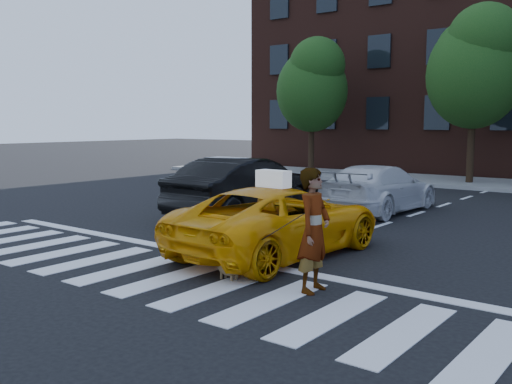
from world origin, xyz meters
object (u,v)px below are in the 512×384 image
tree_mid (475,63)px  white_suv (379,189)px  black_sedan (245,187)px  woman (314,230)px  taxi (279,220)px  tree_left (313,82)px  dog (227,268)px

tree_mid → white_suv: (0.08, -8.50, -4.18)m
black_sedan → woman: bearing=136.8°
taxi → white_suv: 6.05m
tree_left → black_sedan: size_ratio=1.34×
woman → tree_mid: bearing=4.1°
taxi → white_suv: bearing=-79.8°
tree_mid → taxi: (0.87, -14.50, -4.19)m
woman → dog: woman is taller
tree_mid → dog: 17.16m
tree_left → dog: tree_left is taller
tree_mid → white_suv: 9.47m
tree_left → woman: bearing=-57.8°
woman → dog: size_ratio=3.27×
dog → tree_left: bearing=123.5°
taxi → white_suv: size_ratio=1.02×
white_suv → taxi: bearing=97.9°
tree_left → white_suv: bearing=-48.3°
tree_mid → black_sedan: size_ratio=1.46×
taxi → white_suv: (-0.79, 6.00, 0.02)m
woman → tree_left: bearing=26.8°
black_sedan → dog: 6.41m
tree_left → tree_mid: size_ratio=0.92×
white_suv → woman: 8.12m
tree_mid → black_sedan: tree_mid is taller
tree_left → white_suv: 11.99m
black_sedan → dog: bearing=125.9°
dog → tree_mid: bearing=99.8°
tree_left → dog: bearing=-62.1°
taxi → tree_mid: bearing=-83.9°
tree_mid → dog: bearing=-85.8°
white_suv → black_sedan: bearing=47.5°
white_suv → tree_mid: bearing=-89.1°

